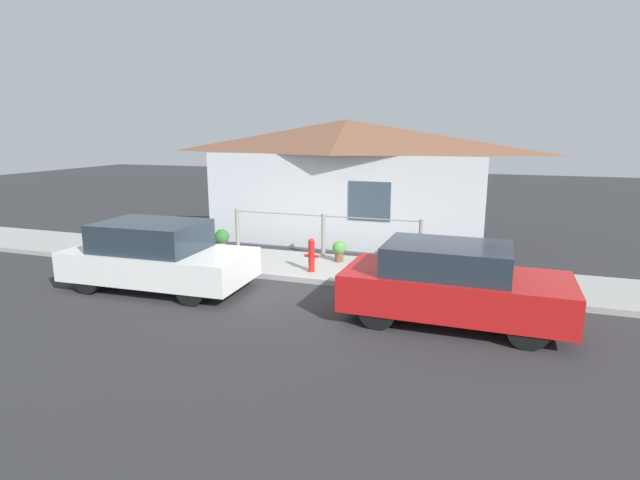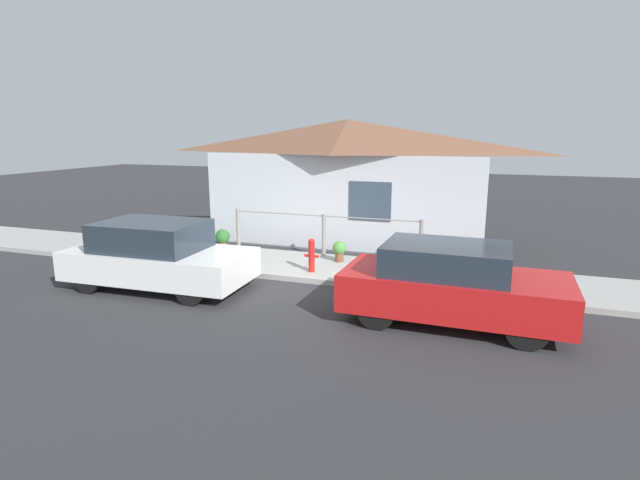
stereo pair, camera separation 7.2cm
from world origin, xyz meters
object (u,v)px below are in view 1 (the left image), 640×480
car_left (157,256)px  potted_plant_by_fence (222,237)px  potted_plant_near_hydrant (339,250)px  fire_hydrant (311,254)px  car_right (453,284)px

car_left → potted_plant_by_fence: car_left is taller
car_left → potted_plant_near_hydrant: car_left is taller
potted_plant_near_hydrant → potted_plant_by_fence: potted_plant_by_fence is taller
fire_hydrant → potted_plant_near_hydrant: 1.08m
fire_hydrant → potted_plant_near_hydrant: fire_hydrant is taller
car_right → car_left: bearing=-179.0°
potted_plant_near_hydrant → potted_plant_by_fence: (-3.35, 0.34, -0.01)m
potted_plant_near_hydrant → car_right: bearing=-44.6°
potted_plant_by_fence → potted_plant_near_hydrant: bearing=-5.8°
potted_plant_near_hydrant → car_left: bearing=-137.6°
car_right → potted_plant_by_fence: car_right is taller
car_left → car_right: size_ratio=1.03×
car_right → fire_hydrant: 3.60m
car_left → car_right: (5.86, 0.00, 0.00)m
fire_hydrant → potted_plant_by_fence: 3.32m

